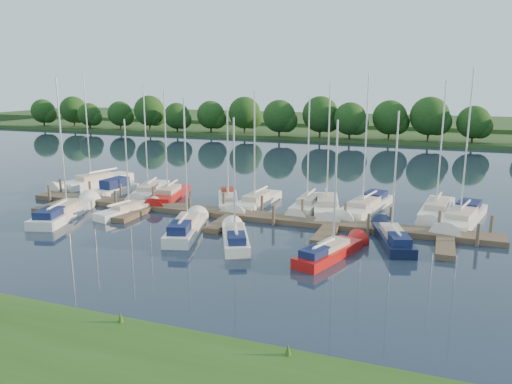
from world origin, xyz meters
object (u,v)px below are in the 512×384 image
(sailboat_n_0, at_px, (93,183))
(sailboat_s_2, at_px, (186,229))
(dock, at_px, (233,216))
(motorboat, at_px, (114,191))
(sailboat_n_5, at_px, (256,203))

(sailboat_n_0, xyz_separation_m, sailboat_s_2, (17.43, -11.82, 0.07))
(dock, xyz_separation_m, motorboat, (-14.29, 3.90, 0.19))
(dock, distance_m, sailboat_s_2, 5.20)
(motorboat, relative_size, sailboat_s_2, 0.58)
(dock, height_order, sailboat_n_5, sailboat_n_5)
(sailboat_n_5, xyz_separation_m, sailboat_s_2, (-1.86, -9.42, 0.07))
(sailboat_s_2, bearing_deg, motorboat, 129.27)
(sailboat_n_0, height_order, sailboat_s_2, sailboat_n_0)
(sailboat_n_0, bearing_deg, motorboat, 162.65)
(sailboat_n_0, relative_size, sailboat_s_2, 1.19)
(motorboat, distance_m, sailboat_s_2, 15.46)
(sailboat_n_0, bearing_deg, sailboat_s_2, 160.57)
(dock, distance_m, sailboat_n_0, 20.24)
(motorboat, bearing_deg, sailboat_s_2, 152.05)
(motorboat, height_order, sailboat_s_2, sailboat_s_2)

